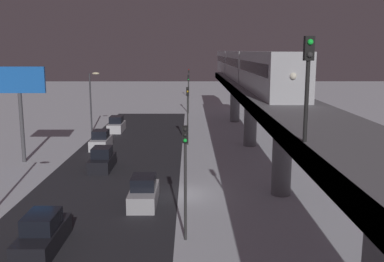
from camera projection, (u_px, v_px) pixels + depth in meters
ground_plane at (180, 194)px, 31.91m from camera, size 240.00×240.00×0.00m
avenue_asphalt at (103, 194)px, 31.89m from camera, size 11.00×83.33×0.01m
elevated_railway at (282, 114)px, 30.87m from camera, size 5.00×83.33×6.85m
subway_train at (242, 64)px, 55.19m from camera, size 2.94×55.47×3.40m
rail_signal at (308, 71)px, 16.39m from camera, size 0.36×0.41×4.00m
sedan_white at (116, 125)px, 56.88m from camera, size 1.80×4.48×1.97m
sedan_white_2 at (101, 141)px, 46.89m from camera, size 1.80×4.10×1.97m
sedan_silver_2 at (144, 193)px, 29.80m from camera, size 1.80×4.35×1.97m
sedan_black at (43, 235)px, 23.00m from camera, size 1.80×4.76×1.97m
sedan_black_2 at (102, 160)px, 38.64m from camera, size 1.80×4.29×1.97m
traffic_light_near at (185, 166)px, 23.49m from camera, size 0.32×0.44×6.40m
traffic_light_mid at (188, 107)px, 48.04m from camera, size 0.32×0.44×6.40m
traffic_light_far at (188, 88)px, 72.59m from camera, size 0.32×0.44×6.40m
traffic_light_distant at (189, 79)px, 97.14m from camera, size 0.32×0.44×6.40m
commercial_billboard at (19, 89)px, 40.04m from camera, size 4.80×0.36×8.90m
street_lamp_far at (92, 95)px, 55.58m from camera, size 1.35×0.44×7.65m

